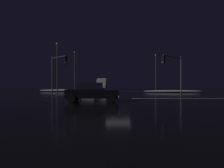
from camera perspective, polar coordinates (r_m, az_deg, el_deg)
The scene contains 17 objects.
ground at distance 20.70m, azimuth 1.71°, elevation -4.19°, with size 120.00×120.00×0.10m, color black.
stop_line_north at distance 29.85m, azimuth 1.29°, elevation -2.82°, with size 0.35×15.78×0.01m.
centre_line_ns at distance 41.44m, azimuth 1.02°, elevation -2.05°, with size 22.00×0.15×0.01m.
crosswalk_bar_east at distance 22.88m, azimuth 25.65°, elevation -3.66°, with size 15.78×0.40×0.01m.
snow_bank_left_curb at distance 40.74m, azimuth -13.11°, elevation -1.76°, with size 9.76×1.50×0.48m.
snow_bank_right_curb at distance 37.21m, azimuth 16.68°, elevation -1.95°, with size 10.26×1.50×0.43m.
sedan_silver at distance 32.47m, azimuth -6.29°, elevation -1.19°, with size 2.02×4.33×1.57m.
sedan_orange at distance 38.21m, azimuth -4.78°, elevation -1.02°, with size 2.02×4.33×1.57m.
sedan_green at distance 44.20m, azimuth -3.88°, elevation -0.89°, with size 2.02×4.33×1.57m.
sedan_white at distance 50.58m, azimuth -3.96°, elevation -0.79°, with size 2.02×4.33×1.57m.
box_truck at distance 57.75m, azimuth -2.80°, elevation 0.20°, with size 2.68×8.28×3.08m.
sedan_black_crossing at distance 16.80m, azimuth -5.63°, elevation -2.24°, with size 4.33×2.02×1.57m.
traffic_signal_ne at distance 29.97m, azimuth 16.85°, elevation 4.67°, with size 3.79×3.79×5.58m.
traffic_signal_nw at distance 30.20m, azimuth -14.89°, elevation 4.55°, with size 2.90×2.90×5.61m.
streetlamp_left_far at distance 52.50m, azimuth -10.42°, elevation 4.45°, with size 0.44×0.44×9.75m.
streetlamp_left_near at distance 36.91m, azimuth -15.09°, elevation 5.55°, with size 0.44×0.44×8.73m.
streetlamp_right_far at distance 52.66m, azimuth 12.16°, elevation 4.03°, with size 0.44×0.44×9.02m.
Camera 1 is at (-0.49, -20.64, 1.44)m, focal length 32.63 mm.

